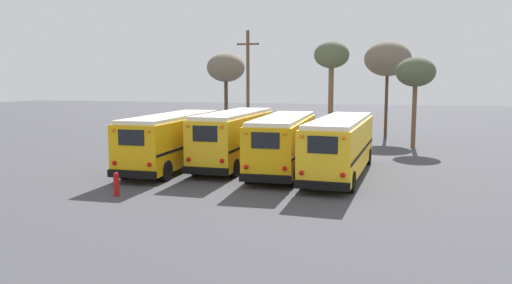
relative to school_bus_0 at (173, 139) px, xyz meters
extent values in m
plane|color=#424247|center=(4.64, 0.86, -1.66)|extent=(160.00, 160.00, 0.00)
cube|color=#EAAA0F|center=(0.00, 0.02, -0.06)|extent=(2.68, 9.70, 2.46)
cube|color=white|center=(0.00, 0.02, 1.27)|extent=(2.48, 9.31, 0.20)
cube|color=black|center=(0.14, -4.84, -1.11)|extent=(2.46, 0.27, 0.36)
cube|color=black|center=(0.14, -4.81, 0.61)|extent=(1.32, 0.07, 0.74)
sphere|color=red|center=(-0.76, -4.87, -0.62)|extent=(0.22, 0.22, 0.22)
sphere|color=orange|center=(-0.76, -4.87, 0.95)|extent=(0.18, 0.18, 0.18)
sphere|color=red|center=(1.04, -4.82, -0.62)|extent=(0.22, 0.22, 0.22)
sphere|color=orange|center=(1.04, -4.82, 0.95)|extent=(0.18, 0.18, 0.18)
cube|color=black|center=(-1.22, -0.02, -0.25)|extent=(0.30, 9.44, 0.14)
cube|color=black|center=(1.21, 0.05, -0.25)|extent=(0.30, 9.44, 0.14)
cylinder|color=black|center=(-1.23, 3.50, -1.14)|extent=(0.31, 1.05, 1.05)
cylinder|color=black|center=(1.02, 3.57, -1.14)|extent=(0.31, 1.05, 1.05)
cylinder|color=black|center=(-1.02, -3.53, -1.14)|extent=(0.31, 1.05, 1.05)
cylinder|color=black|center=(1.22, -3.47, -1.14)|extent=(0.31, 1.05, 1.05)
cube|color=yellow|center=(3.09, 1.70, -0.02)|extent=(2.34, 9.24, 2.60)
cube|color=white|center=(3.09, 1.70, 1.37)|extent=(2.15, 8.87, 0.20)
cube|color=black|center=(3.08, -2.96, -1.14)|extent=(2.36, 0.21, 0.36)
cube|color=black|center=(3.08, -2.93, 0.69)|extent=(1.27, 0.03, 0.78)
sphere|color=red|center=(2.21, -2.97, -0.61)|extent=(0.22, 0.22, 0.22)
sphere|color=orange|center=(2.21, -2.97, 1.05)|extent=(0.18, 0.18, 0.18)
sphere|color=red|center=(3.95, -2.97, -0.61)|extent=(0.22, 0.22, 0.22)
sphere|color=orange|center=(3.95, -2.97, 1.05)|extent=(0.18, 0.18, 0.18)
cube|color=black|center=(1.92, 1.70, -0.22)|extent=(0.04, 9.05, 0.14)
cube|color=black|center=(4.26, 1.70, -0.22)|extent=(0.04, 9.05, 0.14)
cylinder|color=black|center=(2.02, 5.02, -1.18)|extent=(0.28, 0.96, 0.96)
cylinder|color=black|center=(4.18, 5.01, -1.18)|extent=(0.28, 0.96, 0.96)
cylinder|color=black|center=(2.01, -1.62, -1.18)|extent=(0.28, 0.96, 0.96)
cylinder|color=black|center=(4.16, -1.62, -1.18)|extent=(0.28, 0.96, 0.96)
cube|color=#EAAA0F|center=(6.18, 0.71, -0.08)|extent=(2.80, 9.62, 2.45)
cube|color=white|center=(6.18, 0.71, 1.25)|extent=(2.59, 9.23, 0.20)
cube|color=black|center=(6.41, -4.08, -1.13)|extent=(2.41, 0.31, 0.36)
cube|color=black|center=(6.41, -4.06, 0.59)|extent=(1.29, 0.09, 0.74)
sphere|color=red|center=(5.53, -4.13, -0.63)|extent=(0.22, 0.22, 0.22)
sphere|color=orange|center=(5.53, -4.13, 0.93)|extent=(0.18, 0.18, 0.18)
sphere|color=red|center=(7.29, -4.05, -0.63)|extent=(0.22, 0.22, 0.22)
sphere|color=orange|center=(7.29, -4.05, 0.93)|extent=(0.18, 0.18, 0.18)
cube|color=black|center=(5.00, 0.66, -0.26)|extent=(0.47, 9.32, 0.14)
cube|color=black|center=(7.37, 0.77, -0.26)|extent=(0.47, 9.32, 0.14)
cylinder|color=black|center=(4.93, 4.12, -1.16)|extent=(0.33, 1.02, 1.01)
cylinder|color=black|center=(7.12, 4.22, -1.16)|extent=(0.33, 1.02, 1.01)
cylinder|color=black|center=(5.25, -2.79, -1.16)|extent=(0.33, 1.02, 1.01)
cylinder|color=black|center=(7.44, -2.69, -1.16)|extent=(0.33, 1.02, 1.01)
cube|color=yellow|center=(9.28, 0.40, -0.09)|extent=(2.73, 10.45, 2.46)
cube|color=white|center=(9.28, 0.40, 1.24)|extent=(2.53, 10.02, 0.20)
cube|color=black|center=(9.08, -4.82, -1.14)|extent=(2.39, 0.29, 0.36)
cube|color=black|center=(9.08, -4.80, 0.58)|extent=(1.28, 0.08, 0.74)
sphere|color=red|center=(8.20, -4.80, -0.65)|extent=(0.22, 0.22, 0.22)
sphere|color=orange|center=(8.20, -4.80, 0.92)|extent=(0.18, 0.18, 0.18)
sphere|color=red|center=(9.95, -4.87, -0.65)|extent=(0.22, 0.22, 0.22)
sphere|color=orange|center=(9.95, -4.87, 0.92)|extent=(0.18, 0.18, 0.18)
cube|color=black|center=(8.10, 0.44, -0.28)|extent=(0.41, 10.15, 0.14)
cube|color=black|center=(10.45, 0.35, -0.28)|extent=(0.41, 10.15, 0.14)
cylinder|color=black|center=(8.34, 4.32, -1.18)|extent=(0.32, 0.97, 0.96)
cylinder|color=black|center=(10.51, 4.23, -1.18)|extent=(0.32, 0.97, 0.96)
cylinder|color=black|center=(8.04, -3.44, -1.18)|extent=(0.32, 0.97, 0.96)
cylinder|color=black|center=(10.21, -3.53, -1.18)|extent=(0.32, 0.97, 0.96)
cylinder|color=brown|center=(0.51, 12.97, 2.76)|extent=(0.26, 0.26, 8.85)
cube|color=brown|center=(0.51, 12.97, 6.12)|extent=(1.80, 0.14, 0.14)
cylinder|color=brown|center=(13.27, 12.93, 0.72)|extent=(0.33, 0.33, 4.75)
ellipsoid|color=#4C563D|center=(13.27, 12.93, 3.87)|extent=(2.84, 2.84, 2.13)
cylinder|color=#473323|center=(11.16, 18.38, 1.17)|extent=(0.27, 0.27, 5.67)
ellipsoid|color=#6B6051|center=(11.16, 18.38, 5.07)|extent=(3.89, 3.89, 2.91)
cylinder|color=#473323|center=(-2.25, 15.59, 0.91)|extent=(0.31, 0.31, 5.14)
ellipsoid|color=#6B6051|center=(-2.25, 15.59, 4.38)|extent=(3.27, 3.27, 2.46)
cylinder|color=brown|center=(7.23, 12.23, 1.39)|extent=(0.39, 0.39, 6.09)
ellipsoid|color=#4C563D|center=(7.23, 12.23, 5.15)|extent=(2.62, 2.62, 1.96)
cylinder|color=#B21414|center=(0.57, -6.90, -1.24)|extent=(0.24, 0.24, 0.85)
sphere|color=#B21414|center=(0.57, -6.90, -0.74)|extent=(0.23, 0.23, 0.23)
camera|label=1|loc=(12.00, -25.43, 3.25)|focal=35.00mm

